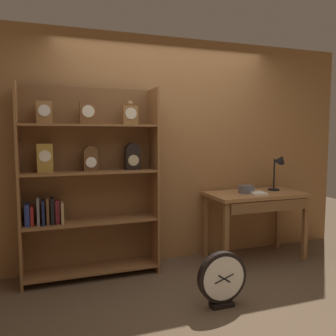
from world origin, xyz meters
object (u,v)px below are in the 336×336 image
(round_clock_large, at_px, (222,279))
(toolbox_small, at_px, (246,189))
(workbench, at_px, (256,202))
(desk_lamp, at_px, (279,167))
(bookshelf, at_px, (88,182))
(open_repair_manual, at_px, (258,193))

(round_clock_large, bearing_deg, toolbox_small, 48.97)
(workbench, xyz_separation_m, desk_lamp, (0.35, 0.06, 0.40))
(desk_lamp, relative_size, round_clock_large, 0.95)
(bookshelf, height_order, toolbox_small, bookshelf)
(bookshelf, relative_size, desk_lamp, 4.29)
(toolbox_small, bearing_deg, desk_lamp, 5.20)
(desk_lamp, xyz_separation_m, open_repair_manual, (-0.39, -0.14, -0.28))
(bookshelf, distance_m, workbench, 1.96)
(desk_lamp, distance_m, open_repair_manual, 0.50)
(toolbox_small, bearing_deg, open_repair_manual, -45.50)
(workbench, xyz_separation_m, round_clock_large, (-0.94, -0.92, -0.45))
(desk_lamp, height_order, round_clock_large, desk_lamp)
(bookshelf, relative_size, open_repair_manual, 8.97)
(open_repair_manual, height_order, round_clock_large, open_repair_manual)
(toolbox_small, relative_size, round_clock_large, 0.31)
(toolbox_small, xyz_separation_m, round_clock_large, (-0.81, -0.93, -0.60))
(workbench, relative_size, round_clock_large, 2.37)
(workbench, bearing_deg, toolbox_small, 173.99)
(open_repair_manual, distance_m, round_clock_large, 1.36)
(desk_lamp, bearing_deg, workbench, -170.67)
(bookshelf, distance_m, open_repair_manual, 1.92)
(bookshelf, bearing_deg, toolbox_small, -4.42)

